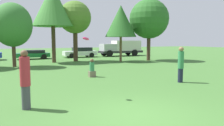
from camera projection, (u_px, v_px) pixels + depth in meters
name	position (u px, v px, depth m)	size (l,w,h in m)	color
ground_plane	(136.00, 116.00, 6.40)	(120.00, 120.00, 0.00)	#3D6B2D
person_thrower	(25.00, 79.00, 6.97)	(0.32, 0.32, 1.93)	#3F3F47
person_catcher	(181.00, 64.00, 11.49)	(0.31, 0.31, 1.91)	#191E33
frisbee	(86.00, 39.00, 8.24)	(0.25, 0.24, 0.15)	#F21E72
bystander_sitting	(92.00, 69.00, 13.29)	(0.39, 0.33, 1.13)	#726651
tree_2	(13.00, 25.00, 18.04)	(3.17, 3.17, 5.37)	#473323
tree_3	(53.00, 6.00, 21.42)	(4.07, 4.07, 7.72)	#473323
tree_4	(75.00, 18.00, 23.02)	(3.46, 3.46, 6.43)	#473323
tree_5	(121.00, 21.00, 22.76)	(3.32, 3.32, 5.95)	brown
tree_6	(149.00, 19.00, 23.95)	(4.37, 4.37, 6.81)	#473323
parked_car_green	(33.00, 54.00, 26.12)	(3.83, 2.09, 1.09)	#196633
parked_car_white	(80.00, 52.00, 28.93)	(4.38, 2.04, 1.32)	silver
delivery_truck_silver	(122.00, 47.00, 31.57)	(6.51, 2.23, 2.22)	#2D2D33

